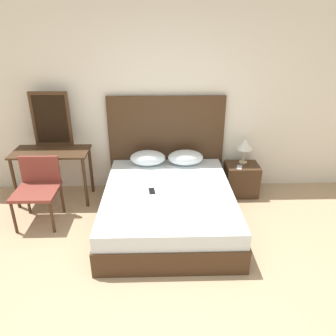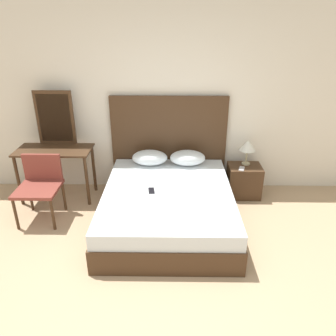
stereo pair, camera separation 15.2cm
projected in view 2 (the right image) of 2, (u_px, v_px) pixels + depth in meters
ground_plane at (157, 318)px, 2.85m from camera, size 16.00×16.00×0.00m
wall_back at (163, 99)px, 4.60m from camera, size 10.00×0.06×2.70m
bed at (168, 207)px, 4.09m from camera, size 1.59×1.94×0.47m
headboard at (169, 144)px, 4.80m from camera, size 1.67×0.05×1.41m
pillow_left at (150, 158)px, 4.65m from camera, size 0.50×0.32×0.21m
pillow_right at (188, 158)px, 4.64m from camera, size 0.50×0.32×0.21m
phone_on_bed at (151, 191)px, 3.97m from camera, size 0.09×0.16×0.01m
nightstand at (244, 181)px, 4.75m from camera, size 0.46×0.38×0.46m
table_lamp at (248, 146)px, 4.61m from camera, size 0.23×0.23×0.37m
phone_on_nightstand at (242, 169)px, 4.57m from camera, size 0.11×0.16×0.01m
vanity_desk at (55, 158)px, 4.54m from camera, size 1.02×0.50×0.75m
vanity_mirror at (55, 118)px, 4.53m from camera, size 0.52×0.03×0.76m
chair at (40, 183)px, 4.14m from camera, size 0.51×0.51×0.81m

